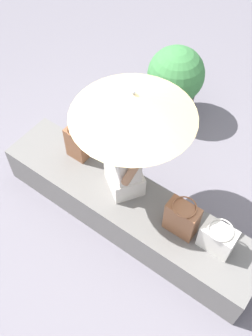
{
  "coord_description": "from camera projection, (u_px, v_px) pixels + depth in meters",
  "views": [
    {
      "loc": [
        -1.12,
        1.54,
        3.37
      ],
      "look_at": [
        0.05,
        -0.05,
        0.76
      ],
      "focal_mm": 41.67,
      "sensor_mm": 36.0,
      "label": 1
    }
  ],
  "objects": [
    {
      "name": "handbag_black",
      "position": [
        217.0,
        238.0,
        3.12
      ],
      "size": [
        0.28,
        0.21,
        0.28
      ],
      "color": "silver",
      "rests_on": "stone_bench"
    },
    {
      "name": "tote_bag_canvas",
      "position": [
        182.0,
        218.0,
        3.18
      ],
      "size": [
        0.27,
        0.2,
        0.36
      ],
      "color": "brown",
      "rests_on": "stone_bench"
    },
    {
      "name": "person_seated",
      "position": [
        124.0,
        159.0,
        3.29
      ],
      "size": [
        0.5,
        0.43,
        0.9
      ],
      "color": "beige",
      "rests_on": "stone_bench"
    },
    {
      "name": "ground_plane",
      "position": [
        127.0,
        220.0,
        3.84
      ],
      "size": [
        14.0,
        14.0,
        0.0
      ],
      "primitive_type": "plane",
      "color": "slate"
    },
    {
      "name": "stone_bench",
      "position": [
        127.0,
        209.0,
        3.68
      ],
      "size": [
        2.59,
        0.57,
        0.41
      ],
      "primitive_type": "cube",
      "color": "slate",
      "rests_on": "ground"
    },
    {
      "name": "planter_near",
      "position": [
        175.0,
        82.0,
        4.34
      ],
      "size": [
        0.63,
        0.63,
        0.91
      ],
      "color": "gray",
      "rests_on": "ground"
    },
    {
      "name": "shoulder_bag_spare",
      "position": [
        77.0,
        143.0,
        3.66
      ],
      "size": [
        0.2,
        0.16,
        0.37
      ],
      "color": "brown",
      "rests_on": "stone_bench"
    },
    {
      "name": "parasol",
      "position": [
        133.0,
        105.0,
        2.81
      ],
      "size": [
        0.98,
        0.98,
        1.14
      ],
      "color": "#B7B7BC",
      "rests_on": "stone_bench"
    }
  ]
}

